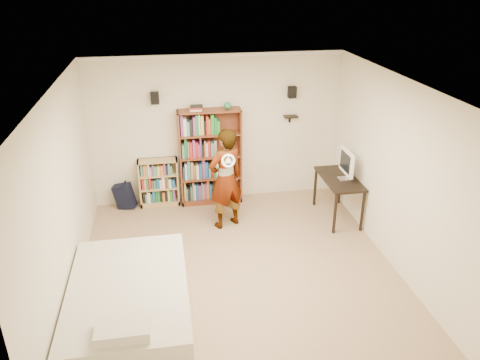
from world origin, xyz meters
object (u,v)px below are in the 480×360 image
object	(u,v)px
daybed	(129,298)
computer_desk	(338,198)
person	(226,179)
tall_bookshelf	(210,157)
low_bookshelf	(159,182)

from	to	relation	value
daybed	computer_desk	bearing A→B (deg)	31.15
computer_desk	person	world-z (taller)	person
tall_bookshelf	daybed	xyz separation A→B (m)	(-1.36, -3.07, -0.55)
low_bookshelf	person	world-z (taller)	person
person	daybed	bearing A→B (deg)	29.84
computer_desk	daybed	distance (m)	4.04
low_bookshelf	daybed	world-z (taller)	low_bookshelf
tall_bookshelf	daybed	bearing A→B (deg)	-113.88
low_bookshelf	person	distance (m)	1.52
low_bookshelf	computer_desk	world-z (taller)	low_bookshelf
daybed	person	world-z (taller)	person
computer_desk	daybed	bearing A→B (deg)	-148.85
computer_desk	tall_bookshelf	bearing A→B (deg)	154.80
computer_desk	person	bearing A→B (deg)	178.55
low_bookshelf	computer_desk	bearing A→B (deg)	-18.44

